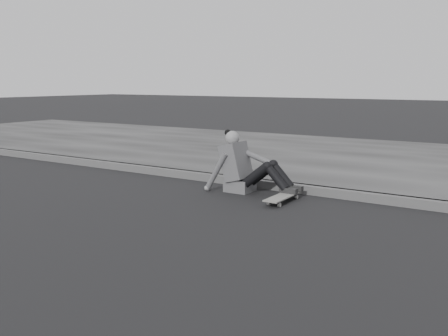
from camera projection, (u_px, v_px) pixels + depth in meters
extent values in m
plane|color=black|center=(133.00, 229.00, 5.32)|extent=(80.00, 80.00, 0.00)
cube|color=#4A4A4A|center=(251.00, 182.00, 7.45)|extent=(24.00, 0.16, 0.12)
cube|color=#343434|center=(325.00, 157.00, 9.97)|extent=(24.00, 6.00, 0.12)
cylinder|color=#999994|center=(269.00, 203.00, 6.32)|extent=(0.03, 0.05, 0.05)
cylinder|color=#999994|center=(279.00, 205.00, 6.24)|extent=(0.03, 0.05, 0.05)
cylinder|color=#999994|center=(286.00, 195.00, 6.76)|extent=(0.03, 0.05, 0.05)
cylinder|color=#999994|center=(297.00, 197.00, 6.68)|extent=(0.03, 0.05, 0.05)
cube|color=#313234|center=(274.00, 202.00, 6.28)|extent=(0.16, 0.04, 0.03)
cube|color=#313234|center=(291.00, 194.00, 6.71)|extent=(0.16, 0.04, 0.03)
cube|color=slate|center=(283.00, 196.00, 6.49)|extent=(0.20, 0.78, 0.02)
cube|color=#4D4D50|center=(240.00, 185.00, 7.12)|extent=(0.36, 0.34, 0.18)
cube|color=#4D4D50|center=(236.00, 161.00, 7.10)|extent=(0.37, 0.40, 0.57)
cube|color=#4D4D50|center=(228.00, 152.00, 7.14)|extent=(0.14, 0.30, 0.20)
cylinder|color=gray|center=(233.00, 144.00, 7.08)|extent=(0.09, 0.09, 0.08)
sphere|color=gray|center=(232.00, 138.00, 7.07)|extent=(0.20, 0.20, 0.20)
sphere|color=black|center=(228.00, 133.00, 7.12)|extent=(0.09, 0.09, 0.09)
cylinder|color=black|center=(256.00, 175.00, 6.84)|extent=(0.43, 0.13, 0.39)
cylinder|color=black|center=(263.00, 173.00, 6.99)|extent=(0.43, 0.13, 0.39)
cylinder|color=black|center=(276.00, 178.00, 6.69)|extent=(0.35, 0.11, 0.36)
cylinder|color=black|center=(282.00, 175.00, 6.84)|extent=(0.35, 0.11, 0.36)
sphere|color=black|center=(267.00, 166.00, 6.73)|extent=(0.13, 0.13, 0.13)
sphere|color=black|center=(273.00, 164.00, 6.88)|extent=(0.13, 0.13, 0.13)
cube|color=black|center=(288.00, 191.00, 6.62)|extent=(0.24, 0.08, 0.07)
cube|color=black|center=(294.00, 188.00, 6.77)|extent=(0.24, 0.08, 0.07)
cylinder|color=#4D4D50|center=(216.00, 172.00, 7.05)|extent=(0.38, 0.08, 0.58)
sphere|color=gray|center=(207.00, 188.00, 7.17)|extent=(0.08, 0.08, 0.08)
cylinder|color=#4D4D50|center=(256.00, 157.00, 7.09)|extent=(0.48, 0.08, 0.21)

